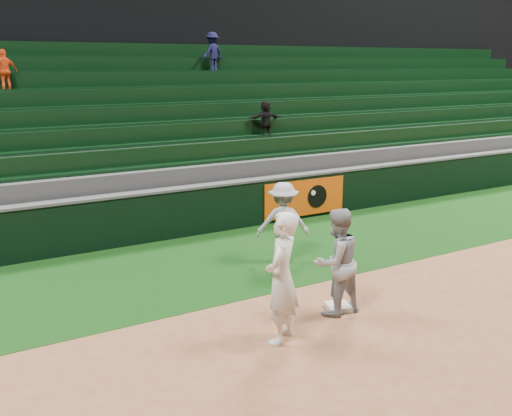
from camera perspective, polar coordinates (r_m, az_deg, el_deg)
The scene contains 9 objects.
ground at distance 10.46m, azimuth 6.99°, elevation -9.55°, with size 70.00×70.00×0.00m, color brown.
foul_grass at distance 12.81m, azimuth -1.09°, elevation -4.89°, with size 36.00×4.20×0.01m, color black.
upper_deck at distance 25.78m, azimuth -17.67°, elevation 17.62°, with size 40.00×12.00×12.00m, color black.
first_base at distance 10.28m, azimuth 8.23°, elevation -9.76°, with size 0.40×0.40×0.09m, color silver.
first_baseman at distance 8.74m, azimuth 2.57°, elevation -6.99°, with size 0.76×0.50×2.08m, color white.
baserunner at distance 9.81m, azimuth 8.03°, elevation -5.36°, with size 0.91×0.71×1.87m, color gray.
base_coach at distance 12.27m, azimuth 2.73°, elevation -1.45°, with size 1.13×0.65×1.76m, color #9DA0AA.
field_wall at distance 14.52m, azimuth -5.21°, elevation -0.04°, with size 36.00×0.45×1.25m.
stadium_seating at distance 17.75m, azimuth -10.54°, elevation 5.92°, with size 36.00×5.95×5.21m.
Camera 1 is at (-5.83, -7.60, 4.21)m, focal length 40.00 mm.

